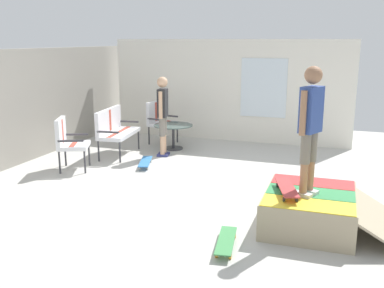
{
  "coord_description": "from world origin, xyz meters",
  "views": [
    {
      "loc": [
        -6.85,
        -2.26,
        2.49
      ],
      "look_at": [
        0.23,
        0.21,
        0.7
      ],
      "focal_mm": 41.2,
      "sensor_mm": 36.0,
      "label": 1
    }
  ],
  "objects_px": {
    "patio_table": "(173,132)",
    "person_watching": "(163,110)",
    "skateboard_by_bench": "(145,162)",
    "patio_chair_by_wall": "(68,139)",
    "patio_bench": "(114,127)",
    "patio_chair_near_house": "(159,118)",
    "skateboard_spare": "(226,241)",
    "skateboard_on_ramp": "(287,188)",
    "person_skater": "(310,122)",
    "skate_ramp": "(312,209)"
  },
  "relations": [
    {
      "from": "patio_chair_by_wall",
      "to": "skateboard_on_ramp",
      "type": "xyz_separation_m",
      "value": [
        -1.4,
        -4.36,
        -0.04
      ]
    },
    {
      "from": "skateboard_on_ramp",
      "to": "patio_table",
      "type": "bearing_deg",
      "value": 40.09
    },
    {
      "from": "patio_chair_near_house",
      "to": "person_watching",
      "type": "xyz_separation_m",
      "value": [
        -1.1,
        -0.56,
        0.39
      ]
    },
    {
      "from": "patio_chair_by_wall",
      "to": "skateboard_by_bench",
      "type": "xyz_separation_m",
      "value": [
        0.72,
        -1.3,
        -0.53
      ]
    },
    {
      "from": "patio_table",
      "to": "person_skater",
      "type": "distance_m",
      "value": 4.96
    },
    {
      "from": "patio_bench",
      "to": "person_watching",
      "type": "height_order",
      "value": "person_watching"
    },
    {
      "from": "patio_bench",
      "to": "patio_table",
      "type": "xyz_separation_m",
      "value": [
        0.91,
        -1.03,
        -0.21
      ]
    },
    {
      "from": "skate_ramp",
      "to": "skateboard_on_ramp",
      "type": "xyz_separation_m",
      "value": [
        -0.18,
        0.33,
        0.33
      ]
    },
    {
      "from": "person_watching",
      "to": "skateboard_spare",
      "type": "height_order",
      "value": "person_watching"
    },
    {
      "from": "patio_table",
      "to": "person_watching",
      "type": "height_order",
      "value": "person_watching"
    },
    {
      "from": "person_watching",
      "to": "skateboard_by_bench",
      "type": "relative_size",
      "value": 2.09
    },
    {
      "from": "skate_ramp",
      "to": "person_watching",
      "type": "distance_m",
      "value": 4.45
    },
    {
      "from": "patio_chair_near_house",
      "to": "skateboard_by_bench",
      "type": "distance_m",
      "value": 2.11
    },
    {
      "from": "patio_chair_near_house",
      "to": "skateboard_spare",
      "type": "bearing_deg",
      "value": -148.54
    },
    {
      "from": "skateboard_spare",
      "to": "person_skater",
      "type": "bearing_deg",
      "value": -44.59
    },
    {
      "from": "patio_chair_by_wall",
      "to": "skateboard_spare",
      "type": "xyz_separation_m",
      "value": [
        -2.2,
        -3.75,
        -0.53
      ]
    },
    {
      "from": "skateboard_spare",
      "to": "skateboard_on_ramp",
      "type": "height_order",
      "value": "skateboard_on_ramp"
    },
    {
      "from": "skate_ramp",
      "to": "skateboard_spare",
      "type": "distance_m",
      "value": 1.36
    },
    {
      "from": "patio_chair_by_wall",
      "to": "skate_ramp",
      "type": "bearing_deg",
      "value": -104.6
    },
    {
      "from": "patio_chair_by_wall",
      "to": "skateboard_by_bench",
      "type": "bearing_deg",
      "value": -60.97
    },
    {
      "from": "patio_table",
      "to": "person_watching",
      "type": "relative_size",
      "value": 0.52
    },
    {
      "from": "skate_ramp",
      "to": "person_watching",
      "type": "xyz_separation_m",
      "value": [
        2.81,
        3.36,
        0.76
      ]
    },
    {
      "from": "patio_chair_near_house",
      "to": "skateboard_on_ramp",
      "type": "xyz_separation_m",
      "value": [
        -4.09,
        -3.6,
        -0.04
      ]
    },
    {
      "from": "patio_bench",
      "to": "skateboard_spare",
      "type": "relative_size",
      "value": 1.59
    },
    {
      "from": "skate_ramp",
      "to": "patio_table",
      "type": "distance_m",
      "value": 4.82
    },
    {
      "from": "person_watching",
      "to": "patio_table",
      "type": "bearing_deg",
      "value": 1.08
    },
    {
      "from": "person_skater",
      "to": "patio_chair_by_wall",
      "type": "bearing_deg",
      "value": 73.74
    },
    {
      "from": "patio_table",
      "to": "skate_ramp",
      "type": "bearing_deg",
      "value": -135.56
    },
    {
      "from": "person_watching",
      "to": "person_skater",
      "type": "relative_size",
      "value": 1.02
    },
    {
      "from": "patio_chair_by_wall",
      "to": "patio_table",
      "type": "bearing_deg",
      "value": -30.58
    },
    {
      "from": "person_watching",
      "to": "skateboard_on_ramp",
      "type": "bearing_deg",
      "value": -134.59
    },
    {
      "from": "patio_chair_by_wall",
      "to": "skateboard_by_bench",
      "type": "distance_m",
      "value": 1.57
    },
    {
      "from": "patio_chair_by_wall",
      "to": "person_skater",
      "type": "xyz_separation_m",
      "value": [
        -1.34,
        -4.6,
        0.85
      ]
    },
    {
      "from": "patio_table",
      "to": "skateboard_by_bench",
      "type": "xyz_separation_m",
      "value": [
        -1.5,
        0.01,
        -0.32
      ]
    },
    {
      "from": "skate_ramp",
      "to": "skateboard_by_bench",
      "type": "bearing_deg",
      "value": 60.19
    },
    {
      "from": "skate_ramp",
      "to": "person_skater",
      "type": "xyz_separation_m",
      "value": [
        -0.12,
        0.08,
        1.22
      ]
    },
    {
      "from": "skateboard_on_ramp",
      "to": "patio_chair_by_wall",
      "type": "bearing_deg",
      "value": 72.17
    },
    {
      "from": "skateboard_by_bench",
      "to": "patio_chair_by_wall",
      "type": "bearing_deg",
      "value": 119.03
    },
    {
      "from": "skate_ramp",
      "to": "person_watching",
      "type": "height_order",
      "value": "person_watching"
    },
    {
      "from": "person_watching",
      "to": "person_skater",
      "type": "xyz_separation_m",
      "value": [
        -2.93,
        -3.28,
        0.46
      ]
    },
    {
      "from": "skateboard_on_ramp",
      "to": "patio_chair_near_house",
      "type": "bearing_deg",
      "value": 41.36
    },
    {
      "from": "patio_table",
      "to": "skateboard_spare",
      "type": "relative_size",
      "value": 1.1
    },
    {
      "from": "skateboard_spare",
      "to": "skateboard_by_bench",
      "type": "bearing_deg",
      "value": 40.01
    },
    {
      "from": "patio_bench",
      "to": "patio_chair_near_house",
      "type": "bearing_deg",
      "value": -18.91
    },
    {
      "from": "skate_ramp",
      "to": "patio_chair_near_house",
      "type": "distance_m",
      "value": 5.55
    },
    {
      "from": "person_watching",
      "to": "skateboard_spare",
      "type": "bearing_deg",
      "value": -147.38
    },
    {
      "from": "patio_chair_near_house",
      "to": "patio_chair_by_wall",
      "type": "bearing_deg",
      "value": 164.23
    },
    {
      "from": "patio_bench",
      "to": "patio_chair_near_house",
      "type": "xyz_separation_m",
      "value": [
        1.38,
        -0.47,
        -0.0
      ]
    },
    {
      "from": "person_skater",
      "to": "patio_bench",
      "type": "bearing_deg",
      "value": 58.47
    },
    {
      "from": "patio_chair_by_wall",
      "to": "skateboard_on_ramp",
      "type": "distance_m",
      "value": 4.58
    }
  ]
}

